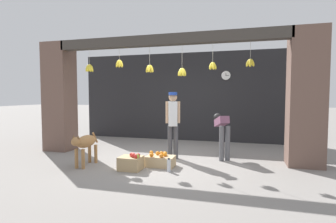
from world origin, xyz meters
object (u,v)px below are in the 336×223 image
(worker_stooping, at_px, (222,129))
(water_bottle, at_px, (169,165))
(shopkeeper, at_px, (173,120))
(wall_clock, at_px, (226,75))
(fruit_crate_oranges, at_px, (160,160))
(fruit_crate_apples, at_px, (131,162))
(dog, at_px, (85,143))

(worker_stooping, distance_m, water_bottle, 1.75)
(shopkeeper, relative_size, wall_clock, 5.27)
(fruit_crate_oranges, bearing_deg, worker_stooping, 41.47)
(fruit_crate_oranges, xyz_separation_m, fruit_crate_apples, (-0.49, -0.40, 0.02))
(water_bottle, xyz_separation_m, wall_clock, (0.87, 3.61, 2.00))
(shopkeeper, bearing_deg, fruit_crate_oranges, 64.87)
(water_bottle, bearing_deg, fruit_crate_apples, -174.29)
(fruit_crate_oranges, xyz_separation_m, water_bottle, (0.27, -0.32, -0.00))
(dog, xyz_separation_m, worker_stooping, (2.73, 1.46, 0.21))
(fruit_crate_apples, distance_m, water_bottle, 0.77)
(fruit_crate_apples, bearing_deg, dog, -179.63)
(water_bottle, relative_size, wall_clock, 0.90)
(shopkeeper, bearing_deg, dog, 16.06)
(dog, bearing_deg, water_bottle, 91.98)
(worker_stooping, xyz_separation_m, fruit_crate_oranges, (-1.19, -1.06, -0.57))
(wall_clock, bearing_deg, shopkeeper, -112.71)
(dog, height_order, fruit_crate_oranges, dog)
(fruit_crate_oranges, height_order, fruit_crate_apples, fruit_crate_apples)
(fruit_crate_apples, relative_size, wall_clock, 1.49)
(dog, relative_size, water_bottle, 3.49)
(dog, height_order, wall_clock, wall_clock)
(shopkeeper, height_order, fruit_crate_apples, shopkeeper)
(worker_stooping, height_order, fruit_crate_apples, worker_stooping)
(worker_stooping, xyz_separation_m, water_bottle, (-0.92, -1.37, -0.57))
(dog, bearing_deg, worker_stooping, 117.42)
(dog, bearing_deg, fruit_crate_oranges, 103.98)
(worker_stooping, bearing_deg, wall_clock, 71.52)
(dog, bearing_deg, wall_clock, 143.41)
(dog, distance_m, wall_clock, 4.85)
(worker_stooping, relative_size, fruit_crate_oranges, 1.78)
(worker_stooping, bearing_deg, dog, -171.83)
(worker_stooping, height_order, wall_clock, wall_clock)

